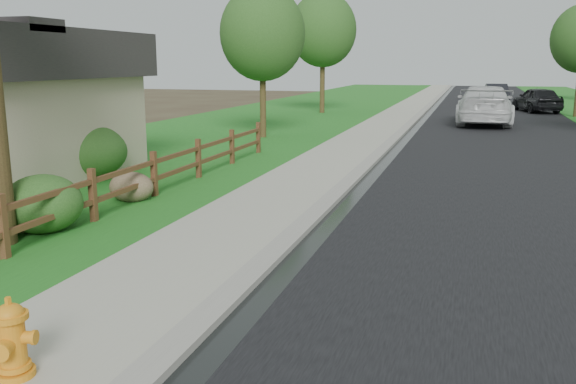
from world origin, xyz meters
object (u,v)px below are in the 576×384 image
(fire_hydrant, at_px, (12,341))
(dark_car_mid, at_px, (537,99))
(ranch_fence, at_px, (126,182))
(white_suv, at_px, (484,105))

(fire_hydrant, distance_m, dark_car_mid, 37.85)
(ranch_fence, height_order, fire_hydrant, ranch_fence)
(dark_car_mid, bearing_deg, white_suv, 54.21)
(dark_car_mid, bearing_deg, ranch_fence, 54.74)
(fire_hydrant, bearing_deg, dark_car_mid, 77.85)
(white_suv, relative_size, dark_car_mid, 1.45)
(ranch_fence, relative_size, white_suv, 2.56)
(white_suv, height_order, dark_car_mid, white_suv)
(ranch_fence, bearing_deg, white_suv, 70.61)
(white_suv, bearing_deg, fire_hydrant, 80.42)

